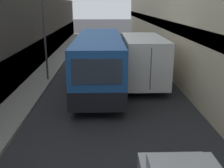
# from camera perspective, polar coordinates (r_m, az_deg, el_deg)

# --- Properties ---
(ground_plane) EXTENTS (150.00, 150.00, 0.00)m
(ground_plane) POSITION_cam_1_polar(r_m,az_deg,el_deg) (16.00, -0.86, -0.87)
(ground_plane) COLOR #232326
(sidewalk_left) EXTENTS (1.67, 60.00, 0.16)m
(sidewalk_left) POSITION_cam_1_polar(r_m,az_deg,el_deg) (16.55, -16.78, -0.71)
(sidewalk_left) COLOR gray
(sidewalk_left) RESTS_ON ground_plane
(bus) EXTENTS (2.59, 9.86, 3.12)m
(bus) POSITION_cam_1_polar(r_m,az_deg,el_deg) (15.71, -2.81, 5.01)
(bus) COLOR #1E519E
(bus) RESTS_ON ground_plane
(box_truck) EXTENTS (2.34, 7.73, 3.01)m
(box_truck) POSITION_cam_1_polar(r_m,az_deg,el_deg) (17.18, 6.34, 5.89)
(box_truck) COLOR silver
(box_truck) RESTS_ON ground_plane
(panel_van) EXTENTS (1.81, 4.60, 1.96)m
(panel_van) POSITION_cam_1_polar(r_m,az_deg,el_deg) (25.64, -3.18, 8.43)
(panel_van) COLOR #BCBCC1
(panel_van) RESTS_ON ground_plane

